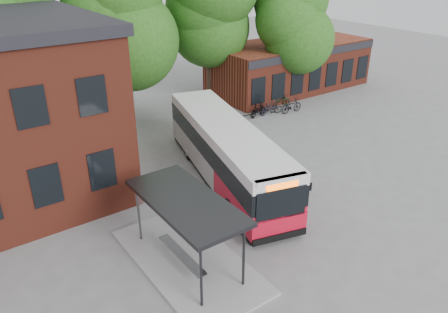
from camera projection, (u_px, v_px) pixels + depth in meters
ground at (260, 214)px, 20.39m from camera, size 100.00×100.00×0.00m
shop_row at (290, 66)px, 37.65m from camera, size 14.00×6.20×4.00m
bus_shelter at (187, 232)px, 16.66m from camera, size 3.60×7.00×2.90m
bike_rail at (269, 112)px, 32.50m from camera, size 5.20×0.10×0.38m
tree_0 at (18, 52)px, 26.55m from camera, size 7.92×7.92×11.00m
tree_1 at (120, 41)px, 31.09m from camera, size 7.92×7.92×10.40m
tree_2 at (209, 29)px, 33.91m from camera, size 7.92×7.92×11.00m
tree_3 at (291, 41)px, 33.99m from camera, size 7.04×7.04×9.28m
city_bus at (226, 153)px, 22.76m from camera, size 5.68×12.58×3.13m
bicycle_0 at (230, 114)px, 31.50m from camera, size 1.63×1.03×0.81m
bicycle_1 at (258, 110)px, 31.88m from camera, size 1.83×0.92×1.06m
bicycle_2 at (258, 110)px, 32.12m from camera, size 1.71×0.90×0.85m
bicycle_3 at (269, 108)px, 32.34m from camera, size 1.58×0.57×0.93m
bicycle_4 at (270, 108)px, 32.50m from camera, size 1.86×1.27×0.92m
bicycle_6 at (280, 100)px, 34.12m from camera, size 1.76×0.84×0.89m
bicycle_7 at (292, 106)px, 32.60m from camera, size 1.88×0.62×1.12m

